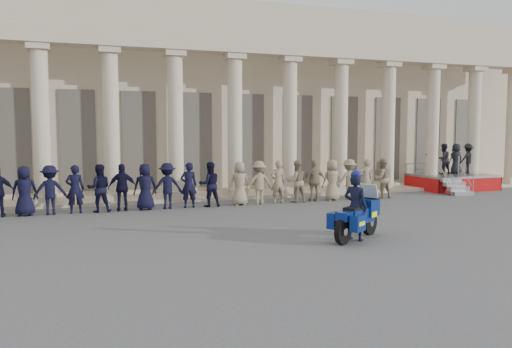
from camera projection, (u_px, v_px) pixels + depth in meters
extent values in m
plane|color=#4C4C4F|center=(272.00, 236.00, 14.07)|extent=(90.00, 90.00, 0.00)
cube|color=#BDAB8E|center=(177.00, 104.00, 27.82)|extent=(40.00, 10.00, 9.00)
cube|color=#BDAB8E|center=(202.00, 196.00, 22.35)|extent=(40.00, 2.60, 0.15)
cube|color=#BDAB8E|center=(205.00, 40.00, 21.03)|extent=(35.80, 1.00, 1.00)
cube|color=#BDAB8E|center=(205.00, 14.00, 20.94)|extent=(35.80, 1.00, 1.20)
cube|color=#BDAB8E|center=(44.00, 199.00, 19.46)|extent=(0.90, 0.90, 0.30)
cylinder|color=#BDAB8E|center=(41.00, 124.00, 19.21)|extent=(0.64, 0.64, 5.60)
cube|color=#BDAB8E|center=(38.00, 47.00, 18.97)|extent=(0.85, 0.85, 0.24)
cube|color=#BDAB8E|center=(113.00, 197.00, 20.31)|extent=(0.90, 0.90, 0.30)
cylinder|color=#BDAB8E|center=(111.00, 124.00, 20.06)|extent=(0.64, 0.64, 5.60)
cube|color=#BDAB8E|center=(109.00, 50.00, 19.81)|extent=(0.85, 0.85, 0.24)
cube|color=#BDAB8E|center=(176.00, 194.00, 21.16)|extent=(0.90, 0.90, 0.30)
cylinder|color=#BDAB8E|center=(176.00, 124.00, 20.91)|extent=(0.64, 0.64, 5.60)
cube|color=#BDAB8E|center=(175.00, 54.00, 20.66)|extent=(0.85, 0.85, 0.24)
cube|color=#BDAB8E|center=(235.00, 192.00, 22.00)|extent=(0.90, 0.90, 0.30)
cylinder|color=#BDAB8E|center=(235.00, 125.00, 21.75)|extent=(0.64, 0.64, 5.60)
cube|color=#BDAB8E|center=(235.00, 57.00, 21.51)|extent=(0.85, 0.85, 0.24)
cube|color=#BDAB8E|center=(289.00, 189.00, 22.85)|extent=(0.90, 0.90, 0.30)
cylinder|color=#BDAB8E|center=(290.00, 125.00, 22.60)|extent=(0.64, 0.64, 5.60)
cube|color=#BDAB8E|center=(290.00, 60.00, 22.36)|extent=(0.85, 0.85, 0.24)
cube|color=#BDAB8E|center=(340.00, 187.00, 23.70)|extent=(0.90, 0.90, 0.30)
cylinder|color=#BDAB8E|center=(341.00, 125.00, 23.45)|extent=(0.64, 0.64, 5.60)
cube|color=#BDAB8E|center=(342.00, 62.00, 23.20)|extent=(0.85, 0.85, 0.24)
cube|color=#BDAB8E|center=(387.00, 185.00, 24.54)|extent=(0.90, 0.90, 0.30)
cylinder|color=#BDAB8E|center=(388.00, 125.00, 24.30)|extent=(0.64, 0.64, 5.60)
cube|color=#BDAB8E|center=(389.00, 65.00, 24.05)|extent=(0.85, 0.85, 0.24)
cube|color=#BDAB8E|center=(431.00, 184.00, 25.39)|extent=(0.90, 0.90, 0.30)
cylinder|color=#BDAB8E|center=(432.00, 126.00, 25.14)|extent=(0.64, 0.64, 5.60)
cube|color=#BDAB8E|center=(434.00, 67.00, 24.90)|extent=(0.85, 0.85, 0.24)
cube|color=#BDAB8E|center=(472.00, 182.00, 26.24)|extent=(0.90, 0.90, 0.30)
cylinder|color=#BDAB8E|center=(474.00, 126.00, 25.99)|extent=(0.64, 0.64, 5.60)
cube|color=#BDAB8E|center=(476.00, 69.00, 25.74)|extent=(0.85, 0.85, 0.24)
cube|color=#BDAB8E|center=(510.00, 180.00, 27.08)|extent=(0.90, 0.90, 0.30)
cylinder|color=#BDAB8E|center=(512.00, 126.00, 26.84)|extent=(0.64, 0.64, 5.60)
cube|color=black|center=(12.00, 141.00, 20.75)|extent=(1.30, 0.12, 4.20)
cube|color=black|center=(78.00, 141.00, 21.60)|extent=(1.30, 0.12, 4.20)
cube|color=black|center=(139.00, 140.00, 22.45)|extent=(1.30, 0.12, 4.20)
cube|color=black|center=(196.00, 140.00, 23.29)|extent=(1.30, 0.12, 4.20)
cube|color=black|center=(249.00, 140.00, 24.14)|extent=(1.30, 0.12, 4.20)
cube|color=black|center=(298.00, 140.00, 24.99)|extent=(1.30, 0.12, 4.20)
cube|color=black|center=(344.00, 139.00, 25.83)|extent=(1.30, 0.12, 4.20)
cube|color=black|center=(387.00, 139.00, 26.68)|extent=(1.30, 0.12, 4.20)
cube|color=black|center=(427.00, 139.00, 27.53)|extent=(1.30, 0.12, 4.20)
cube|color=black|center=(465.00, 139.00, 28.37)|extent=(1.30, 0.12, 4.20)
imported|color=black|center=(25.00, 191.00, 17.38)|extent=(0.86, 0.56, 1.76)
imported|color=black|center=(50.00, 190.00, 17.65)|extent=(1.14, 0.65, 1.76)
imported|color=black|center=(75.00, 189.00, 17.92)|extent=(0.64, 0.42, 1.76)
imported|color=black|center=(99.00, 188.00, 18.19)|extent=(0.86, 0.67, 1.76)
imported|color=black|center=(122.00, 187.00, 18.46)|extent=(1.03, 0.43, 1.76)
imported|color=black|center=(145.00, 187.00, 18.73)|extent=(0.86, 0.56, 1.76)
imported|color=black|center=(167.00, 186.00, 19.00)|extent=(1.14, 0.65, 1.76)
imported|color=black|center=(189.00, 185.00, 19.27)|extent=(0.64, 0.42, 1.76)
imported|color=black|center=(210.00, 184.00, 19.54)|extent=(0.86, 0.67, 1.76)
imported|color=gray|center=(239.00, 183.00, 19.94)|extent=(0.86, 0.56, 1.76)
imported|color=gray|center=(259.00, 183.00, 20.21)|extent=(1.14, 0.65, 1.76)
imported|color=gray|center=(278.00, 182.00, 20.48)|extent=(0.64, 0.42, 1.76)
imported|color=gray|center=(296.00, 181.00, 20.75)|extent=(0.86, 0.67, 1.76)
imported|color=gray|center=(314.00, 181.00, 21.02)|extent=(1.03, 0.43, 1.76)
imported|color=gray|center=(332.00, 180.00, 21.29)|extent=(0.86, 0.56, 1.76)
imported|color=gray|center=(349.00, 179.00, 21.56)|extent=(1.14, 0.65, 1.76)
imported|color=gray|center=(366.00, 179.00, 21.83)|extent=(0.64, 0.42, 1.76)
imported|color=gray|center=(382.00, 178.00, 22.10)|extent=(0.86, 0.67, 1.76)
cube|color=gray|center=(452.00, 175.00, 25.52)|extent=(3.81, 2.72, 0.10)
cube|color=#A40D0D|center=(471.00, 185.00, 24.29)|extent=(3.81, 0.04, 0.67)
cube|color=#A40D0D|center=(421.00, 184.00, 24.94)|extent=(0.04, 2.72, 0.67)
cube|color=#A40D0D|center=(481.00, 181.00, 26.17)|extent=(0.04, 2.72, 0.67)
cube|color=gray|center=(462.00, 193.00, 23.02)|extent=(1.10, 0.28, 0.19)
cube|color=gray|center=(458.00, 189.00, 23.27)|extent=(1.10, 0.28, 0.19)
cube|color=gray|center=(454.00, 184.00, 23.52)|extent=(1.10, 0.28, 0.19)
cube|color=gray|center=(450.00, 179.00, 23.77)|extent=(1.10, 0.28, 0.19)
cylinder|color=gray|center=(435.00, 163.00, 26.71)|extent=(3.81, 0.04, 0.04)
imported|color=black|center=(430.00, 159.00, 25.25)|extent=(0.57, 0.37, 1.56)
imported|color=black|center=(443.00, 159.00, 25.51)|extent=(0.76, 0.59, 1.56)
imported|color=black|center=(456.00, 159.00, 25.77)|extent=(0.76, 0.50, 1.56)
imported|color=black|center=(468.00, 158.00, 26.03)|extent=(1.01, 0.58, 1.56)
cylinder|color=black|center=(369.00, 223.00, 14.23)|extent=(0.67, 0.50, 0.70)
cylinder|color=black|center=(343.00, 231.00, 12.98)|extent=(0.67, 0.50, 0.70)
cube|color=navy|center=(358.00, 215.00, 13.62)|extent=(1.26, 1.03, 0.40)
cube|color=navy|center=(367.00, 207.00, 14.02)|extent=(0.79, 0.78, 0.48)
cube|color=silver|center=(366.00, 216.00, 14.04)|extent=(0.37, 0.39, 0.13)
cube|color=#B2BFCC|center=(370.00, 194.00, 14.13)|extent=(0.45, 0.53, 0.57)
cube|color=black|center=(355.00, 209.00, 13.44)|extent=(0.77, 0.68, 0.11)
cube|color=navy|center=(344.00, 216.00, 12.99)|extent=(0.51, 0.50, 0.23)
cube|color=navy|center=(358.00, 223.00, 12.88)|extent=(0.53, 0.45, 0.42)
cube|color=#D9F70D|center=(358.00, 223.00, 12.88)|extent=(0.40, 0.39, 0.11)
cube|color=navy|center=(335.00, 220.00, 13.29)|extent=(0.53, 0.45, 0.42)
cube|color=#D9F70D|center=(335.00, 220.00, 13.29)|extent=(0.40, 0.39, 0.11)
cylinder|color=silver|center=(340.00, 229.00, 13.39)|extent=(0.59, 0.43, 0.11)
cylinder|color=black|center=(367.00, 198.00, 14.00)|extent=(0.44, 0.64, 0.04)
imported|color=black|center=(355.00, 207.00, 13.48)|extent=(0.73, 0.80, 1.82)
sphere|color=navy|center=(356.00, 175.00, 13.40)|extent=(0.28, 0.28, 0.28)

